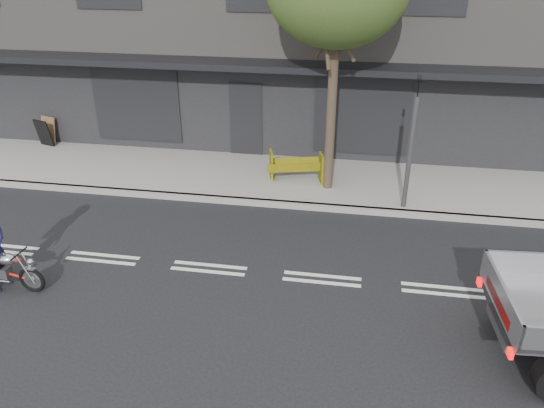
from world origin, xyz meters
The scene contains 8 objects.
ground centered at (0.00, 0.00, 0.00)m, with size 80.00×80.00×0.00m, color black.
sidewalk centered at (0.00, 4.70, 0.07)m, with size 32.00×3.20×0.15m, color gray.
kerb centered at (0.00, 3.10, 0.07)m, with size 32.00×0.20×0.15m, color gray.
building_main centered at (0.00, 11.30, 4.00)m, with size 26.00×10.00×8.00m, color slate.
traffic_light_pole centered at (4.20, 3.35, 1.65)m, with size 0.12×0.12×3.50m.
motorcycle centered at (-3.78, -1.32, 0.45)m, with size 1.72×0.50×0.88m.
construction_barrier centered at (1.28, 4.34, 0.57)m, with size 1.50×0.60×0.84m, color yellow, non-canonical shape.
sandwich_board centered at (-7.14, 5.85, 0.60)m, with size 0.57×0.38×0.90m, color black, non-canonical shape.
Camera 1 is at (2.87, -9.06, 6.30)m, focal length 35.00 mm.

